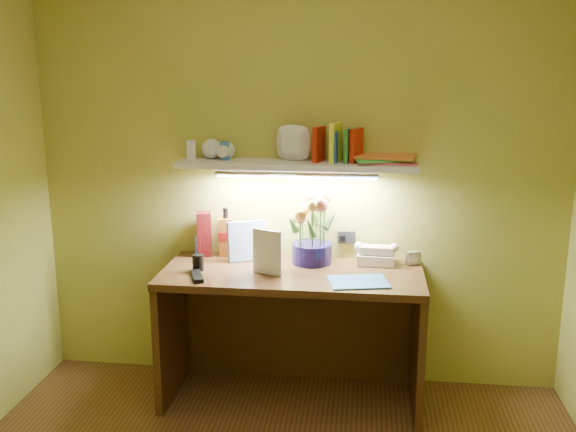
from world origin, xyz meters
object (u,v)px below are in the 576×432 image
object	(u,v)px
flower_bouquet	(312,229)
whisky_bottle	(226,232)
desk	(292,336)
desk_clock	(413,258)
telephone	(376,253)

from	to	relation	value
flower_bouquet	whisky_bottle	world-z (taller)	flower_bouquet
desk	flower_bouquet	xyz separation A→B (m)	(0.09, 0.17, 0.57)
desk	desk_clock	bearing A→B (deg)	16.81
flower_bouquet	desk_clock	size ratio (longest dim) A/B	5.18
flower_bouquet	telephone	bearing A→B (deg)	3.43
desk	telephone	world-z (taller)	telephone
flower_bouquet	whisky_bottle	distance (m)	0.51
desk	whisky_bottle	distance (m)	0.71
desk	whisky_bottle	size ratio (longest dim) A/B	4.95
telephone	flower_bouquet	bearing A→B (deg)	-173.23
telephone	desk_clock	distance (m)	0.20
desk	whisky_bottle	xyz separation A→B (m)	(-0.41, 0.25, 0.52)
desk_clock	telephone	bearing A→B (deg)	161.00
telephone	desk_clock	bearing A→B (deg)	5.73
desk_clock	whisky_bottle	distance (m)	1.07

